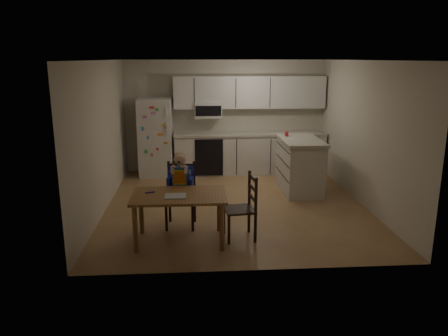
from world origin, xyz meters
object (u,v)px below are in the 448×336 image
Objects in this scene: kitchen_island at (299,165)px; chair_booster at (181,182)px; dining_table at (179,201)px; chair_side at (246,202)px; red_cup at (287,134)px; refrigerator at (156,137)px.

chair_booster is at bearing -143.24° from kitchen_island.
chair_booster is at bearing 89.63° from dining_table.
chair_side is at bearing -25.91° from chair_booster.
chair_booster is 1.11m from chair_side.
chair_booster is (-2.05, -1.99, -0.38)m from red_cup.
kitchen_island is 1.47× the size of chair_side.
dining_table is at bearing -134.46° from kitchen_island.
refrigerator is at bearing 99.47° from dining_table.
chair_side is (-1.32, -2.24, 0.02)m from kitchen_island.
chair_side is (-1.10, -2.54, -0.54)m from red_cup.
kitchen_island is (2.88, -1.40, -0.33)m from refrigerator.
red_cup is at bearing -22.32° from refrigerator.
dining_table is 0.95m from chair_side.
dining_table is (-2.05, -2.60, -0.48)m from red_cup.
chair_booster reaches higher than chair_side.
refrigerator reaches higher than chair_booster.
kitchen_island is 1.21× the size of chair_booster.
kitchen_island is 2.82m from chair_booster.
chair_booster reaches higher than dining_table.
red_cup is 3.35m from dining_table.
dining_table is at bearing -128.20° from red_cup.
chair_side is at bearing -120.39° from kitchen_island.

